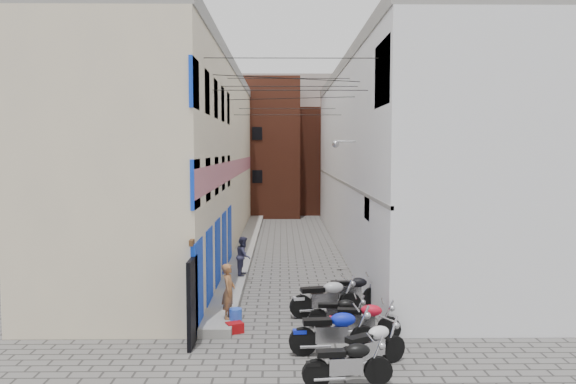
{
  "coord_description": "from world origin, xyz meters",
  "views": [
    {
      "loc": [
        -0.27,
        -14.21,
        4.91
      ],
      "look_at": [
        -0.01,
        10.77,
        3.0
      ],
      "focal_mm": 35.0,
      "sensor_mm": 36.0,
      "label": 1
    }
  ],
  "objects_px": {
    "water_jug_near": "(236,319)",
    "person_b": "(244,256)",
    "motorcycle_b": "(372,343)",
    "motorcycle_g": "(352,289)",
    "red_crate": "(235,328)",
    "motorcycle_e": "(339,311)",
    "water_jug_far": "(236,317)",
    "person_a": "(229,291)",
    "motorcycle_f": "(326,296)",
    "motorcycle_a": "(348,360)",
    "motorcycle_c": "(334,329)",
    "motorcycle_d": "(363,318)"
  },
  "relations": [
    {
      "from": "water_jug_near",
      "to": "person_b",
      "type": "bearing_deg",
      "value": 91.57
    },
    {
      "from": "motorcycle_b",
      "to": "motorcycle_g",
      "type": "distance_m",
      "value": 5.0
    },
    {
      "from": "water_jug_near",
      "to": "red_crate",
      "type": "relative_size",
      "value": 1.26
    },
    {
      "from": "motorcycle_e",
      "to": "red_crate",
      "type": "relative_size",
      "value": 3.88
    },
    {
      "from": "motorcycle_b",
      "to": "red_crate",
      "type": "xyz_separation_m",
      "value": [
        -3.28,
        2.48,
        -0.43
      ]
    },
    {
      "from": "motorcycle_e",
      "to": "red_crate",
      "type": "distance_m",
      "value": 2.89
    },
    {
      "from": "water_jug_far",
      "to": "person_a",
      "type": "bearing_deg",
      "value": -146.39
    },
    {
      "from": "water_jug_far",
      "to": "person_b",
      "type": "bearing_deg",
      "value": 91.65
    },
    {
      "from": "motorcycle_b",
      "to": "water_jug_far",
      "type": "relative_size",
      "value": 4.35
    },
    {
      "from": "motorcycle_f",
      "to": "water_jug_near",
      "type": "relative_size",
      "value": 3.91
    },
    {
      "from": "motorcycle_a",
      "to": "person_b",
      "type": "xyz_separation_m",
      "value": [
        -2.78,
        9.27,
        0.42
      ]
    },
    {
      "from": "motorcycle_a",
      "to": "motorcycle_c",
      "type": "xyz_separation_m",
      "value": [
        -0.12,
        1.82,
        0.07
      ]
    },
    {
      "from": "motorcycle_b",
      "to": "person_b",
      "type": "xyz_separation_m",
      "value": [
        -3.43,
        8.3,
        0.4
      ]
    },
    {
      "from": "motorcycle_a",
      "to": "person_b",
      "type": "height_order",
      "value": "person_b"
    },
    {
      "from": "motorcycle_c",
      "to": "red_crate",
      "type": "relative_size",
      "value": 4.89
    },
    {
      "from": "person_a",
      "to": "water_jug_near",
      "type": "height_order",
      "value": "person_a"
    },
    {
      "from": "motorcycle_c",
      "to": "motorcycle_d",
      "type": "bearing_deg",
      "value": 136.49
    },
    {
      "from": "motorcycle_b",
      "to": "water_jug_far",
      "type": "distance_m",
      "value": 4.53
    },
    {
      "from": "motorcycle_a",
      "to": "motorcycle_c",
      "type": "relative_size",
      "value": 0.89
    },
    {
      "from": "person_b",
      "to": "motorcycle_e",
      "type": "bearing_deg",
      "value": -146.0
    },
    {
      "from": "motorcycle_d",
      "to": "motorcycle_g",
      "type": "height_order",
      "value": "motorcycle_d"
    },
    {
      "from": "motorcycle_b",
      "to": "motorcycle_d",
      "type": "distance_m",
      "value": 1.93
    },
    {
      "from": "water_jug_near",
      "to": "red_crate",
      "type": "bearing_deg",
      "value": -90.0
    },
    {
      "from": "motorcycle_a",
      "to": "motorcycle_f",
      "type": "xyz_separation_m",
      "value": [
        -0.07,
        4.87,
        0.07
      ]
    },
    {
      "from": "motorcycle_e",
      "to": "motorcycle_g",
      "type": "relative_size",
      "value": 0.89
    },
    {
      "from": "water_jug_near",
      "to": "red_crate",
      "type": "xyz_separation_m",
      "value": [
        0.0,
        -0.36,
        -0.14
      ]
    },
    {
      "from": "motorcycle_c",
      "to": "person_a",
      "type": "xyz_separation_m",
      "value": [
        -2.71,
        2.12,
        0.39
      ]
    },
    {
      "from": "motorcycle_b",
      "to": "motorcycle_d",
      "type": "height_order",
      "value": "motorcycle_b"
    },
    {
      "from": "motorcycle_f",
      "to": "person_b",
      "type": "distance_m",
      "value": 5.18
    },
    {
      "from": "motorcycle_g",
      "to": "person_b",
      "type": "distance_m",
      "value": 4.91
    },
    {
      "from": "motorcycle_b",
      "to": "red_crate",
      "type": "distance_m",
      "value": 4.13
    },
    {
      "from": "motorcycle_b",
      "to": "person_b",
      "type": "relative_size",
      "value": 1.37
    },
    {
      "from": "motorcycle_d",
      "to": "motorcycle_e",
      "type": "relative_size",
      "value": 1.14
    },
    {
      "from": "motorcycle_c",
      "to": "water_jug_far",
      "type": "bearing_deg",
      "value": -136.66
    },
    {
      "from": "person_a",
      "to": "water_jug_far",
      "type": "distance_m",
      "value": 0.82
    },
    {
      "from": "motorcycle_d",
      "to": "motorcycle_f",
      "type": "xyz_separation_m",
      "value": [
        -0.81,
        1.98,
        0.07
      ]
    },
    {
      "from": "motorcycle_a",
      "to": "red_crate",
      "type": "relative_size",
      "value": 4.34
    },
    {
      "from": "motorcycle_b",
      "to": "person_a",
      "type": "distance_m",
      "value": 4.6
    },
    {
      "from": "red_crate",
      "to": "motorcycle_f",
      "type": "bearing_deg",
      "value": 29.15
    },
    {
      "from": "water_jug_far",
      "to": "motorcycle_g",
      "type": "bearing_deg",
      "value": 28.64
    },
    {
      "from": "motorcycle_c",
      "to": "person_a",
      "type": "relative_size",
      "value": 1.41
    },
    {
      "from": "motorcycle_c",
      "to": "motorcycle_b",
      "type": "bearing_deg",
      "value": 37.54
    },
    {
      "from": "motorcycle_d",
      "to": "water_jug_far",
      "type": "xyz_separation_m",
      "value": [
        -3.37,
        1.18,
        -0.33
      ]
    },
    {
      "from": "motorcycle_d",
      "to": "water_jug_near",
      "type": "distance_m",
      "value": 3.5
    },
    {
      "from": "motorcycle_e",
      "to": "water_jug_near",
      "type": "distance_m",
      "value": 2.85
    },
    {
      "from": "person_a",
      "to": "person_b",
      "type": "distance_m",
      "value": 5.33
    },
    {
      "from": "red_crate",
      "to": "water_jug_far",
      "type": "bearing_deg",
      "value": 90.0
    },
    {
      "from": "motorcycle_a",
      "to": "motorcycle_d",
      "type": "relative_size",
      "value": 0.99
    },
    {
      "from": "water_jug_near",
      "to": "water_jug_far",
      "type": "height_order",
      "value": "water_jug_near"
    },
    {
      "from": "motorcycle_d",
      "to": "water_jug_near",
      "type": "relative_size",
      "value": 3.5
    }
  ]
}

